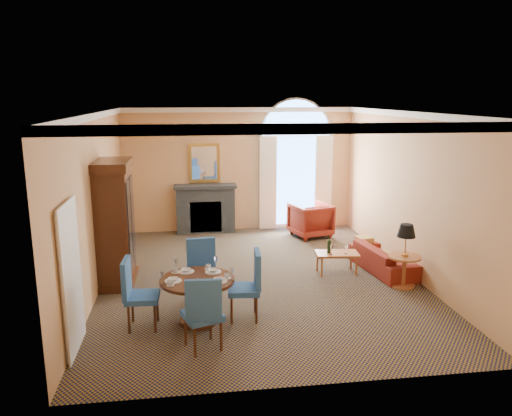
{
  "coord_description": "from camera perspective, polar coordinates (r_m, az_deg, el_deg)",
  "views": [
    {
      "loc": [
        -1.34,
        -9.13,
        3.5
      ],
      "look_at": [
        0.0,
        0.5,
        1.3
      ],
      "focal_mm": 35.0,
      "sensor_mm": 36.0,
      "label": 1
    }
  ],
  "objects": [
    {
      "name": "dining_chair_west",
      "position": [
        7.87,
        -13.68,
        -9.0
      ],
      "size": [
        0.53,
        0.52,
        1.11
      ],
      "rotation": [
        0.0,
        0.0,
        -1.61
      ],
      "color": "#23508B",
      "rests_on": "ground"
    },
    {
      "name": "room_envelope",
      "position": [
        9.93,
        -0.28,
        7.03
      ],
      "size": [
        6.04,
        7.52,
        3.45
      ],
      "color": "tan",
      "rests_on": "ground"
    },
    {
      "name": "armchair",
      "position": [
        12.68,
        6.23,
        -1.36
      ],
      "size": [
        1.13,
        1.14,
        0.85
      ],
      "primitive_type": "imported",
      "rotation": [
        0.0,
        0.0,
        3.42
      ],
      "color": "maroon",
      "rests_on": "ground"
    },
    {
      "name": "ground",
      "position": [
        9.87,
        0.4,
        -8.02
      ],
      "size": [
        7.5,
        7.5,
        0.0
      ],
      "primitive_type": "plane",
      "color": "#101433",
      "rests_on": "ground"
    },
    {
      "name": "side_table",
      "position": [
        9.62,
        16.69,
        -4.45
      ],
      "size": [
        0.6,
        0.6,
        1.18
      ],
      "color": "#AB5F33",
      "rests_on": "ground"
    },
    {
      "name": "dining_table",
      "position": [
        7.9,
        -6.71,
        -9.24
      ],
      "size": [
        1.17,
        1.17,
        0.93
      ],
      "color": "#34190B",
      "rests_on": "ground"
    },
    {
      "name": "dining_chair_north",
      "position": [
        8.64,
        -6.32,
        -6.7
      ],
      "size": [
        0.53,
        0.55,
        1.11
      ],
      "rotation": [
        0.0,
        0.0,
        3.2
      ],
      "color": "#23508B",
      "rests_on": "ground"
    },
    {
      "name": "armoire",
      "position": [
        9.69,
        -15.87,
        -1.89
      ],
      "size": [
        0.67,
        1.2,
        2.35
      ],
      "color": "#34190B",
      "rests_on": "ground"
    },
    {
      "name": "coffee_table",
      "position": [
        10.14,
        9.19,
        -5.19
      ],
      "size": [
        0.88,
        0.54,
        0.78
      ],
      "rotation": [
        0.0,
        0.0,
        -0.09
      ],
      "color": "#AB5F33",
      "rests_on": "ground"
    },
    {
      "name": "dining_chair_east",
      "position": [
        7.97,
        -0.66,
        -8.33
      ],
      "size": [
        0.54,
        0.53,
        1.11
      ],
      "rotation": [
        0.0,
        0.0,
        1.48
      ],
      "color": "#23508B",
      "rests_on": "ground"
    },
    {
      "name": "dining_chair_south",
      "position": [
        7.01,
        -6.07,
        -11.48
      ],
      "size": [
        0.63,
        0.63,
        1.11
      ],
      "rotation": [
        0.0,
        0.0,
        0.34
      ],
      "color": "#23508B",
      "rests_on": "ground"
    },
    {
      "name": "sofa",
      "position": [
        10.51,
        14.31,
        -5.64
      ],
      "size": [
        0.93,
        1.84,
        0.51
      ],
      "primitive_type": "imported",
      "rotation": [
        0.0,
        0.0,
        1.71
      ],
      "color": "maroon",
      "rests_on": "ground"
    }
  ]
}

